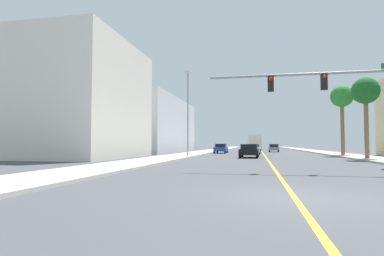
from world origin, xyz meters
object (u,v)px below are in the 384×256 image
object	(u,v)px
palm_far	(342,98)
car_blue	(221,148)
palm_mid	(365,93)
car_gray	(274,148)
street_lamp	(188,109)
car_white	(253,149)
delivery_truck	(254,143)
traffic_signal_mast	(360,90)
car_black	(249,151)

from	to	relation	value
palm_far	car_blue	xyz separation A→B (m)	(-15.34, 8.41, -6.12)
palm_mid	car_gray	world-z (taller)	palm_mid
street_lamp	palm_mid	world-z (taller)	street_lamp
car_blue	palm_mid	bearing A→B (deg)	131.50
car_white	delivery_truck	size ratio (longest dim) A/B	0.57
car_blue	car_gray	distance (m)	12.25
street_lamp	car_gray	distance (m)	26.92
traffic_signal_mast	car_gray	world-z (taller)	traffic_signal_mast
car_gray	delivery_truck	distance (m)	6.47
palm_mid	car_white	size ratio (longest dim) A/B	1.71
car_black	car_blue	bearing A→B (deg)	109.17
palm_far	car_blue	distance (m)	18.54
traffic_signal_mast	palm_far	xyz separation A→B (m)	(4.83, 22.68, 2.65)
palm_far	car_white	bearing A→B (deg)	161.52
car_black	delivery_truck	world-z (taller)	delivery_truck
traffic_signal_mast	car_black	bearing A→B (deg)	109.89
palm_mid	car_gray	distance (m)	27.65
palm_mid	car_black	world-z (taller)	palm_mid
car_blue	traffic_signal_mast	bearing A→B (deg)	108.98
palm_far	palm_mid	bearing A→B (deg)	-91.34
palm_mid	delivery_truck	bearing A→B (deg)	107.81
palm_far	car_gray	size ratio (longest dim) A/B	1.93
traffic_signal_mast	car_gray	size ratio (longest dim) A/B	2.73
car_white	car_gray	bearing A→B (deg)	78.13
palm_mid	palm_far	bearing A→B (deg)	88.66
palm_mid	car_black	size ratio (longest dim) A/B	1.67
car_gray	car_white	size ratio (longest dim) A/B	0.99
car_black	car_blue	size ratio (longest dim) A/B	0.96
car_white	delivery_truck	world-z (taller)	delivery_truck
car_black	car_white	xyz separation A→B (m)	(0.30, 9.79, 0.02)
car_blue	car_gray	size ratio (longest dim) A/B	1.07
palm_far	car_black	distance (m)	13.90
palm_mid	delivery_truck	xyz separation A→B (m)	(-10.17, 31.67, -4.45)
street_lamp	delivery_truck	world-z (taller)	street_lamp
street_lamp	traffic_signal_mast	bearing A→B (deg)	-51.50
traffic_signal_mast	car_white	world-z (taller)	traffic_signal_mast
palm_mid	car_white	world-z (taller)	palm_mid
palm_far	traffic_signal_mast	bearing A→B (deg)	-102.02
street_lamp	palm_mid	bearing A→B (deg)	-5.85
palm_far	car_gray	bearing A→B (deg)	111.90
traffic_signal_mast	palm_far	world-z (taller)	palm_far
street_lamp	car_blue	bearing A→B (deg)	83.21
street_lamp	palm_far	distance (m)	18.69
palm_far	car_blue	bearing A→B (deg)	151.26
palm_mid	palm_far	xyz separation A→B (m)	(0.21, 8.88, 0.75)
traffic_signal_mast	car_gray	distance (m)	40.27
car_black	car_blue	world-z (taller)	car_blue
car_gray	delivery_truck	world-z (taller)	delivery_truck
car_gray	car_white	xyz separation A→B (m)	(-3.47, -13.88, 0.04)
traffic_signal_mast	palm_far	bearing A→B (deg)	77.98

